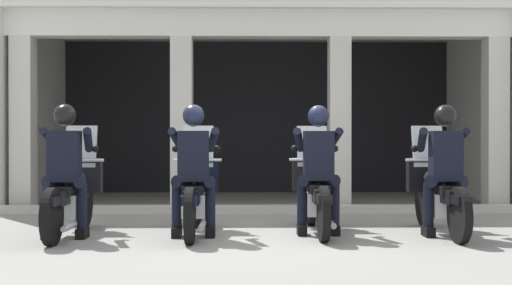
% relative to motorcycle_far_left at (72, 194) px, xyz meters
% --- Properties ---
extents(ground_plane, '(80.00, 80.00, 0.00)m').
position_rel_motorcycle_far_left_xyz_m(ground_plane, '(2.26, 2.95, -0.50)').
color(ground_plane, gray).
extents(station_building, '(8.94, 4.05, 3.45)m').
position_rel_motorcycle_far_left_xyz_m(station_building, '(2.38, 4.78, 1.64)').
color(station_building, black).
rests_on(station_building, ground).
extents(kerb_strip, '(8.44, 0.24, 0.12)m').
position_rel_motorcycle_far_left_xyz_m(kerb_strip, '(2.38, 2.27, -0.44)').
color(kerb_strip, '#B7B5AD').
rests_on(kerb_strip, ground).
extents(motorcycle_far_left, '(0.62, 2.04, 1.35)m').
position_rel_motorcycle_far_left_xyz_m(motorcycle_far_left, '(0.00, 0.00, 0.00)').
color(motorcycle_far_left, black).
rests_on(motorcycle_far_left, ground).
extents(police_officer_far_left, '(0.63, 0.61, 1.58)m').
position_rel_motorcycle_far_left_xyz_m(police_officer_far_left, '(-0.00, -0.28, 0.44)').
color(police_officer_far_left, black).
rests_on(police_officer_far_left, ground).
extents(motorcycle_center_left, '(0.62, 2.04, 1.35)m').
position_rel_motorcycle_far_left_xyz_m(motorcycle_center_left, '(1.51, 0.07, 0.00)').
color(motorcycle_center_left, black).
rests_on(motorcycle_center_left, ground).
extents(police_officer_center_left, '(0.63, 0.61, 1.58)m').
position_rel_motorcycle_far_left_xyz_m(police_officer_center_left, '(1.51, -0.22, 0.44)').
color(police_officer_center_left, black).
rests_on(police_officer_center_left, ground).
extents(motorcycle_center_right, '(0.62, 2.04, 1.35)m').
position_rel_motorcycle_far_left_xyz_m(motorcycle_center_right, '(3.01, 0.21, 0.00)').
color(motorcycle_center_right, black).
rests_on(motorcycle_center_right, ground).
extents(police_officer_center_right, '(0.63, 0.61, 1.58)m').
position_rel_motorcycle_far_left_xyz_m(police_officer_center_right, '(3.01, -0.08, 0.44)').
color(police_officer_center_right, black).
rests_on(police_officer_center_right, ground).
extents(motorcycle_far_right, '(0.62, 2.04, 1.35)m').
position_rel_motorcycle_far_left_xyz_m(motorcycle_far_right, '(4.52, 0.06, 0.00)').
color(motorcycle_far_right, black).
rests_on(motorcycle_far_right, ground).
extents(police_officer_far_right, '(0.63, 0.61, 1.58)m').
position_rel_motorcycle_far_left_xyz_m(police_officer_far_right, '(4.52, -0.22, 0.44)').
color(police_officer_far_right, black).
rests_on(police_officer_far_right, ground).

